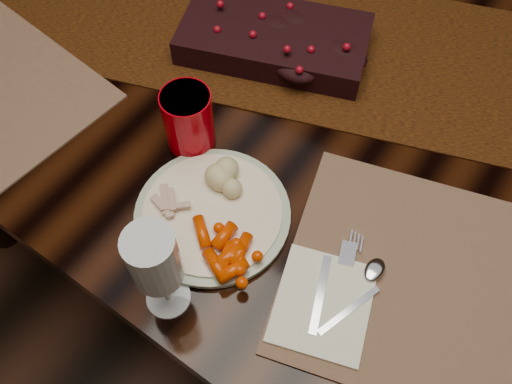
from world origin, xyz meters
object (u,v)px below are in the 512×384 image
Objects in this scene: dining_table at (320,212)px; dinner_plate at (212,213)px; placemat_main at (454,291)px; wine_glass at (159,273)px; napkin at (323,303)px; red_cup at (188,120)px; mashed_potatoes at (231,175)px; centerpiece at (274,35)px; turkey_shreds at (169,200)px; baby_carrots at (216,251)px.

dinner_plate is (-0.05, -0.30, 0.39)m from dining_table.
dinner_plate reaches higher than placemat_main.
wine_glass is at bearing -78.31° from dinner_plate.
red_cup is (-0.33, 0.12, 0.05)m from napkin.
dining_table is 0.49m from mashed_potatoes.
placemat_main is at bearing 36.51° from wine_glass.
dining_table is 16.44× the size of red_cup.
dining_table is at bearing 80.42° from dinner_plate.
red_cup reaches higher than napkin.
mashed_potatoes is 0.12m from red_cup.
centerpiece is at bearing 109.63° from dinner_plate.
turkey_shreds is at bearing -108.75° from dining_table.
turkey_shreds is 0.61× the size of red_cup.
baby_carrots is 0.90× the size of red_cup.
napkin is at bearing -63.82° from dining_table.
mashed_potatoes is 0.24m from napkin.
turkey_shreds is at bearing -179.36° from placemat_main.
centerpiece is 3.43× the size of baby_carrots.
red_cup is at bearing 114.85° from turkey_shreds.
dining_table is 22.72× the size of mashed_potatoes.
placemat_main is at bearing 22.92° from napkin.
mashed_potatoes reaches higher than turkey_shreds.
napkin is at bearing -155.23° from placemat_main.
red_cup is (-0.47, -0.01, 0.06)m from placemat_main.
napkin is at bearing -20.22° from mashed_potatoes.
turkey_shreds is 0.37× the size of wine_glass.
red_cup is at bearing 138.23° from baby_carrots.
dinner_plate is at bearing -38.85° from red_cup.
mashed_potatoes is 0.72× the size of red_cup.
napkin reaches higher than placemat_main.
mashed_potatoes is 0.21m from wine_glass.
centerpiece is 3.09× the size of red_cup.
centerpiece reaches higher than turkey_shreds.
mashed_potatoes is 0.53× the size of napkin.
napkin is (-0.14, -0.12, 0.00)m from placemat_main.
baby_carrots is 1.24× the size of mashed_potatoes.
baby_carrots reaches higher than placemat_main.
placemat_main is 0.19m from napkin.
centerpiece reaches higher than mashed_potatoes.
mashed_potatoes is at bearing 100.24° from wine_glass.
dining_table is at bearing 89.48° from baby_carrots.
dining_table is at bearing 71.25° from turkey_shreds.
red_cup is (-0.16, 0.15, 0.03)m from baby_carrots.
centerpiece is 0.50m from napkin.
mashed_potatoes is at bearing 96.68° from dinner_plate.
baby_carrots reaches higher than dining_table.
red_cup reaches higher than placemat_main.
mashed_potatoes is at bearing 57.10° from turkey_shreds.
placemat_main is at bearing -33.79° from dining_table.
wine_glass is at bearing -79.76° from mashed_potatoes.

